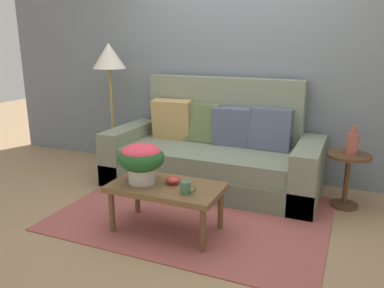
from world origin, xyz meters
The scene contains 11 objects.
ground_plane centered at (0.00, 0.00, 0.00)m, with size 14.00×14.00×0.00m, color #997A56.
wall_back centered at (0.00, 1.25, 1.45)m, with size 6.40×0.12×2.91m, color slate.
area_rug centered at (0.00, -0.03, 0.01)m, with size 2.36×1.71×0.01m, color #994C47.
couch centered at (-0.10, 0.76, 0.34)m, with size 2.25×0.95×1.14m.
coffee_table centered at (-0.08, -0.42, 0.36)m, with size 0.91×0.51×0.41m.
side_table centered at (1.26, 0.69, 0.36)m, with size 0.40×0.40×0.52m.
floor_lamp centered at (-1.46, 0.85, 1.27)m, with size 0.39×0.39×1.51m.
potted_plant centered at (-0.29, -0.45, 0.61)m, with size 0.38×0.38×0.33m.
coffee_mug centered at (0.14, -0.52, 0.46)m, with size 0.13×0.08×0.10m.
snack_bowl centered at (-0.05, -0.37, 0.44)m, with size 0.12×0.12×0.06m.
table_vase centered at (1.27, 0.69, 0.63)m, with size 0.11×0.11×0.27m.
Camera 1 is at (1.26, -3.02, 1.55)m, focal length 36.08 mm.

